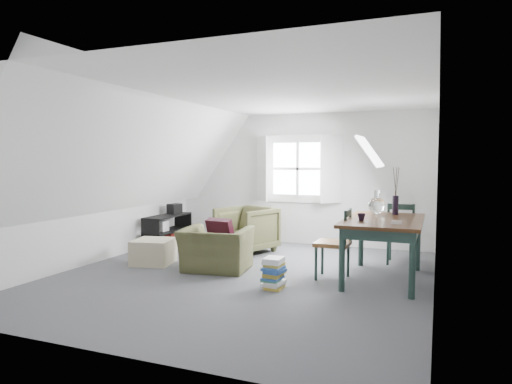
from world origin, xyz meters
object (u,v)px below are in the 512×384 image
at_px(armchair_far, 246,252).
at_px(media_shelf, 167,232).
at_px(armchair_near, 216,270).
at_px(magazine_stack, 274,273).
at_px(dining_table, 384,227).
at_px(ottoman, 153,252).
at_px(dining_chair_far, 401,232).
at_px(dining_chair_near, 335,242).

relative_size(armchair_far, media_shelf, 0.77).
bearing_deg(armchair_near, magazine_stack, 145.20).
xyz_separation_m(dining_table, media_shelf, (-4.06, 0.99, -0.46)).
height_order(ottoman, dining_chair_far, dining_chair_far).
relative_size(dining_chair_near, media_shelf, 0.84).
distance_m(armchair_far, ottoman, 1.71).
xyz_separation_m(armchair_far, ottoman, (-0.99, -1.38, 0.19)).
height_order(armchair_far, ottoman, armchair_far).
bearing_deg(magazine_stack, media_shelf, 145.75).
bearing_deg(armchair_near, ottoman, -7.94).
relative_size(dining_table, media_shelf, 1.46).
relative_size(armchair_near, dining_chair_far, 1.00).
height_order(dining_chair_near, magazine_stack, dining_chair_near).
bearing_deg(armchair_far, magazine_stack, -37.59).
distance_m(ottoman, dining_chair_near, 2.84).
relative_size(dining_chair_near, magazine_stack, 2.47).
distance_m(armchair_near, dining_chair_far, 2.92).
bearing_deg(dining_table, ottoman, -173.23).
xyz_separation_m(ottoman, dining_chair_far, (3.59, 1.42, 0.31)).
height_order(armchair_near, dining_chair_far, dining_chair_far).
relative_size(dining_table, dining_chair_near, 1.73).
bearing_deg(dining_chair_far, armchair_near, 27.82).
xyz_separation_m(armchair_near, ottoman, (-1.10, 0.01, 0.19)).
relative_size(armchair_near, magazine_stack, 2.47).
bearing_deg(ottoman, armchair_near, -0.70).
bearing_deg(armchair_near, armchair_far, -92.78).
xyz_separation_m(media_shelf, magazine_stack, (2.82, -1.92, -0.07)).
height_order(armchair_far, magazine_stack, armchair_far).
xyz_separation_m(armchair_near, dining_chair_far, (2.49, 1.44, 0.50)).
distance_m(dining_chair_far, magazine_stack, 2.46).
xyz_separation_m(ottoman, dining_table, (3.43, 0.34, 0.53)).
distance_m(armchair_near, dining_chair_near, 1.80).
bearing_deg(dining_table, dining_chair_near, -162.72).
xyz_separation_m(ottoman, media_shelf, (-0.62, 1.33, 0.07)).
bearing_deg(dining_table, dining_chair_far, 83.03).
height_order(ottoman, media_shelf, media_shelf).
distance_m(armchair_near, media_shelf, 2.20).
bearing_deg(dining_chair_near, armchair_far, -109.48).
xyz_separation_m(dining_chair_far, dining_chair_near, (-0.77, -1.26, 0.00)).
xyz_separation_m(ottoman, dining_chair_near, (2.82, 0.16, 0.31)).
distance_m(armchair_near, ottoman, 1.12).
bearing_deg(media_shelf, magazine_stack, -36.95).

